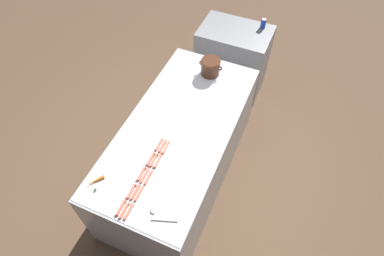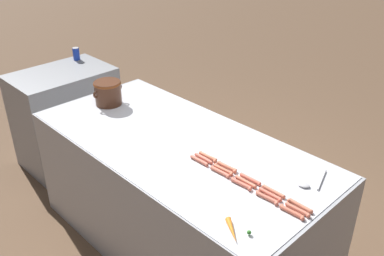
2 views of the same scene
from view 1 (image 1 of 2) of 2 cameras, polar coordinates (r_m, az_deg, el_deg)
ground_plane at (r=3.98m, az=-1.95°, el=-7.80°), size 20.00×20.00×0.00m
griddle_counter at (r=3.59m, az=-2.15°, el=-4.15°), size 1.05×2.22×0.92m
back_cabinet at (r=4.63m, az=7.17°, el=12.03°), size 0.92×0.61×0.96m
hot_dog_0 at (r=2.81m, az=-12.58°, el=-13.71°), size 0.03×0.16×0.02m
hot_dog_1 at (r=2.86m, az=-10.78°, el=-11.00°), size 0.03×0.16×0.02m
hot_dog_2 at (r=2.93m, az=-9.03°, el=-8.06°), size 0.03×0.16×0.02m
hot_dog_3 at (r=3.00m, az=-7.43°, el=-5.51°), size 0.03×0.16×0.02m
hot_dog_4 at (r=3.08m, az=-5.91°, el=-2.94°), size 0.03×0.16×0.02m
hot_dog_5 at (r=2.80m, az=-11.99°, el=-14.19°), size 0.03×0.16×0.02m
hot_dog_6 at (r=2.85m, az=-10.07°, el=-11.20°), size 0.03×0.16×0.02m
hot_dog_7 at (r=2.91m, az=-8.47°, el=-8.40°), size 0.02×0.16×0.02m
hot_dog_8 at (r=2.99m, az=-6.87°, el=-5.71°), size 0.03×0.16×0.02m
hot_dog_9 at (r=3.06m, az=-5.30°, el=-3.21°), size 0.02×0.16×0.02m
hot_dog_10 at (r=2.79m, az=-11.28°, el=-14.32°), size 0.03×0.16×0.02m
hot_dog_11 at (r=2.84m, az=-9.45°, el=-11.40°), size 0.02×0.16×0.02m
hot_dog_12 at (r=2.90m, az=-7.82°, el=-8.69°), size 0.03×0.16×0.02m
hot_dog_13 at (r=2.98m, az=-6.15°, el=-5.89°), size 0.03×0.16×0.02m
hot_dog_14 at (r=3.05m, az=-4.78°, el=-3.46°), size 0.03×0.16×0.02m
bean_pot at (r=3.66m, az=3.32°, el=10.92°), size 0.27×0.22×0.19m
serving_spoon at (r=2.75m, az=-6.27°, el=-14.90°), size 0.27×0.13×0.02m
carrot at (r=2.98m, az=-16.87°, el=-9.07°), size 0.12×0.16×0.03m
soda_can at (r=4.41m, az=12.57°, el=17.70°), size 0.07×0.07×0.12m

